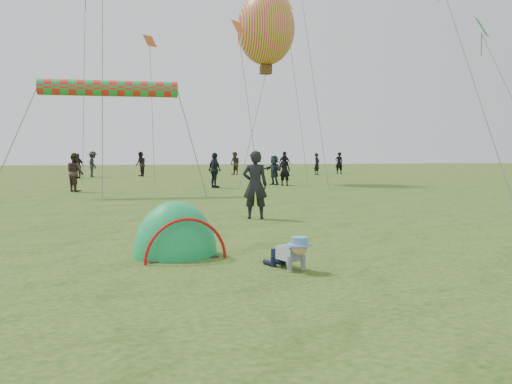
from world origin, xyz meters
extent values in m
plane|color=#1A490F|center=(0.00, 0.00, 0.00)|extent=(140.00, 140.00, 0.00)
ellipsoid|color=#089943|center=(-1.11, 1.09, 0.00)|extent=(1.71, 1.53, 1.88)
imported|color=black|center=(1.36, 6.10, 0.90)|extent=(0.73, 0.55, 1.80)
imported|color=black|center=(11.97, 32.86, 0.83)|extent=(0.71, 0.71, 1.67)
imported|color=#3F2D27|center=(-4.28, 17.70, 0.86)|extent=(1.01, 1.06, 1.72)
imported|color=black|center=(9.31, 32.49, 0.90)|extent=(1.01, 1.09, 1.79)
imported|color=#26252A|center=(-4.48, 32.44, 0.90)|extent=(0.88, 1.27, 1.80)
imported|color=#22313A|center=(5.59, 20.88, 0.79)|extent=(1.00, 1.53, 1.58)
imported|color=black|center=(5.96, 20.13, 0.80)|extent=(0.70, 0.64, 1.60)
imported|color=black|center=(-1.22, 32.76, 0.89)|extent=(0.90, 1.02, 1.77)
imported|color=black|center=(2.12, 18.95, 0.87)|extent=(0.78, 1.10, 1.73)
imported|color=black|center=(14.25, 34.23, 0.87)|extent=(0.64, 0.43, 1.73)
imported|color=#403326|center=(5.86, 34.22, 0.88)|extent=(1.01, 1.07, 1.76)
imported|color=black|center=(-5.31, 30.69, 0.83)|extent=(0.93, 1.00, 1.65)
cylinder|color=red|center=(-2.67, 15.28, 4.32)|extent=(5.46, 0.64, 0.64)
plane|color=orange|center=(7.98, 27.50, 11.41)|extent=(1.19, 1.19, 0.98)
plane|color=#1B9924|center=(13.01, 13.74, 7.13)|extent=(1.05, 1.05, 0.86)
plane|color=#C3581E|center=(-0.62, 28.07, 8.66)|extent=(0.90, 0.90, 0.74)
plane|color=#FA5E1F|center=(3.51, 20.10, 8.04)|extent=(0.81, 0.81, 0.66)
camera|label=1|loc=(-1.81, -8.59, 1.78)|focal=40.00mm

